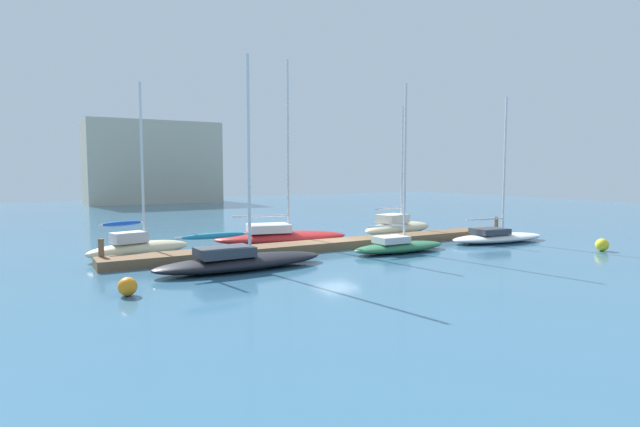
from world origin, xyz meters
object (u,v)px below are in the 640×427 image
sailboat_2 (280,235)px  sailboat_5 (497,236)px  sailboat_0 (138,246)px  sailboat_1 (239,259)px  mooring_buoy_orange (128,287)px  sailboat_4 (398,226)px  mooring_buoy_yellow (602,245)px  harbor_building_distant (152,163)px  sailboat_3 (399,244)px

sailboat_2 → sailboat_5: size_ratio=1.24×
sailboat_0 → sailboat_1: sailboat_1 is taller
mooring_buoy_orange → sailboat_4: bearing=24.5°
mooring_buoy_yellow → harbor_building_distant: 61.60m
sailboat_3 → mooring_buoy_yellow: sailboat_3 is taller
sailboat_5 → mooring_buoy_yellow: (2.39, -5.73, -0.05)m
sailboat_4 → mooring_buoy_orange: bearing=-167.8°
sailboat_3 → mooring_buoy_orange: 15.88m
sailboat_3 → mooring_buoy_yellow: bearing=-27.8°
sailboat_5 → sailboat_4: bearing=123.4°
sailboat_2 → harbor_building_distant: (2.00, 47.57, 5.31)m
sailboat_4 → sailboat_5: size_ratio=0.99×
sailboat_0 → mooring_buoy_orange: bearing=-116.9°
sailboat_1 → harbor_building_distant: (7.49, 54.44, 5.35)m
sailboat_3 → harbor_building_distant: size_ratio=0.53×
sailboat_5 → mooring_buoy_yellow: bearing=-61.0°
sailboat_0 → sailboat_3: sailboat_3 is taller
sailboat_5 → mooring_buoy_yellow: sailboat_5 is taller
sailboat_0 → sailboat_2: sailboat_2 is taller
sailboat_1 → sailboat_3: 10.00m
sailboat_4 → sailboat_5: bearing=-75.2°
sailboat_4 → harbor_building_distant: 48.62m
sailboat_3 → sailboat_4: 8.22m
sailboat_4 → mooring_buoy_orange: (-20.68, -9.44, -0.25)m
sailboat_1 → mooring_buoy_yellow: bearing=-17.2°
sailboat_4 → harbor_building_distant: (-7.58, 47.73, 5.25)m
sailboat_0 → sailboat_5: bearing=-29.0°
mooring_buoy_yellow → mooring_buoy_orange: bearing=174.1°
sailboat_0 → mooring_buoy_orange: 9.09m
sailboat_1 → sailboat_5: size_ratio=1.07×
sailboat_0 → mooring_buoy_yellow: (24.34, -11.59, -0.25)m
sailboat_1 → sailboat_4: size_ratio=1.09×
mooring_buoy_yellow → sailboat_2: bearing=141.1°
sailboat_1 → mooring_buoy_orange: sailboat_1 is taller
sailboat_3 → mooring_buoy_orange: (-15.60, -2.99, -0.10)m
sailboat_1 → sailboat_2: bearing=48.9°
sailboat_5 → harbor_building_distant: 55.52m
sailboat_4 → sailboat_0: bearing=169.5°
sailboat_1 → sailboat_0: bearing=117.8°
mooring_buoy_orange → mooring_buoy_yellow: bearing=-5.9°
sailboat_2 → sailboat_4: (9.59, -0.16, 0.07)m
sailboat_2 → mooring_buoy_yellow: 19.63m
sailboat_3 → sailboat_1: bearing=-178.5°
sailboat_4 → mooring_buoy_orange: size_ratio=12.95×
sailboat_2 → mooring_buoy_yellow: sailboat_2 is taller
mooring_buoy_orange → harbor_building_distant: harbor_building_distant is taller
sailboat_2 → sailboat_3: 8.01m
sailboat_0 → sailboat_3: 14.79m
sailboat_4 → mooring_buoy_yellow: size_ratio=12.53×
sailboat_3 → sailboat_5: 8.37m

